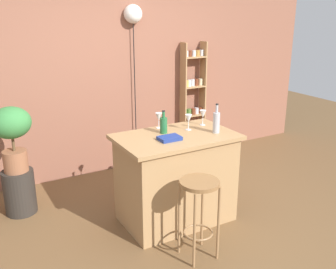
# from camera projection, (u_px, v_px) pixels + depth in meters

# --- Properties ---
(ground) EXTENTS (12.00, 12.00, 0.00)m
(ground) POSITION_uv_depth(u_px,v_px,m) (191.00, 232.00, 3.94)
(ground) COLOR brown
(back_wall) EXTENTS (6.40, 0.10, 2.80)m
(back_wall) POSITION_uv_depth(u_px,v_px,m) (112.00, 67.00, 5.12)
(back_wall) COLOR #8C5642
(back_wall) RESTS_ON ground
(kitchen_counter) EXTENTS (1.19, 0.74, 0.93)m
(kitchen_counter) POSITION_uv_depth(u_px,v_px,m) (176.00, 178.00, 4.04)
(kitchen_counter) COLOR #A87F51
(kitchen_counter) RESTS_ON ground
(bar_stool) EXTENTS (0.35, 0.35, 0.74)m
(bar_stool) POSITION_uv_depth(u_px,v_px,m) (199.00, 201.00, 3.40)
(bar_stool) COLOR #997047
(bar_stool) RESTS_ON ground
(spice_shelf) EXTENTS (0.36, 0.16, 1.68)m
(spice_shelf) POSITION_uv_depth(u_px,v_px,m) (193.00, 100.00, 5.72)
(spice_shelf) COLOR #A87F51
(spice_shelf) RESTS_ON ground
(plant_stool) EXTENTS (0.33, 0.33, 0.49)m
(plant_stool) POSITION_uv_depth(u_px,v_px,m) (20.00, 192.00, 4.25)
(plant_stool) COLOR #2D2823
(plant_stool) RESTS_ON ground
(potted_plant) EXTENTS (0.41, 0.37, 0.70)m
(potted_plant) POSITION_uv_depth(u_px,v_px,m) (12.00, 131.00, 4.04)
(potted_plant) COLOR #935B3D
(potted_plant) RESTS_ON plant_stool
(bottle_wine_red) EXTENTS (0.07, 0.07, 0.23)m
(bottle_wine_red) POSITION_uv_depth(u_px,v_px,m) (164.00, 125.00, 3.94)
(bottle_wine_red) COLOR #236638
(bottle_wine_red) RESTS_ON kitchen_counter
(bottle_sauce_amber) EXTENTS (0.07, 0.07, 0.30)m
(bottle_sauce_amber) POSITION_uv_depth(u_px,v_px,m) (216.00, 122.00, 3.94)
(bottle_sauce_amber) COLOR #B2B2B7
(bottle_sauce_amber) RESTS_ON kitchen_counter
(wine_glass_left) EXTENTS (0.07, 0.07, 0.16)m
(wine_glass_left) POSITION_uv_depth(u_px,v_px,m) (159.00, 117.00, 4.09)
(wine_glass_left) COLOR silver
(wine_glass_left) RESTS_ON kitchen_counter
(wine_glass_center) EXTENTS (0.07, 0.07, 0.16)m
(wine_glass_center) POSITION_uv_depth(u_px,v_px,m) (189.00, 119.00, 4.03)
(wine_glass_center) COLOR silver
(wine_glass_center) RESTS_ON kitchen_counter
(wine_glass_right) EXTENTS (0.07, 0.07, 0.16)m
(wine_glass_right) POSITION_uv_depth(u_px,v_px,m) (203.00, 114.00, 4.20)
(wine_glass_right) COLOR silver
(wine_glass_right) RESTS_ON kitchen_counter
(cookbook) EXTENTS (0.21, 0.15, 0.03)m
(cookbook) POSITION_uv_depth(u_px,v_px,m) (169.00, 138.00, 3.76)
(cookbook) COLOR navy
(cookbook) RESTS_ON kitchen_counter
(pendant_globe_light) EXTENTS (0.24, 0.24, 2.18)m
(pendant_globe_light) POSITION_uv_depth(u_px,v_px,m) (133.00, 16.00, 4.96)
(pendant_globe_light) COLOR black
(pendant_globe_light) RESTS_ON ground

